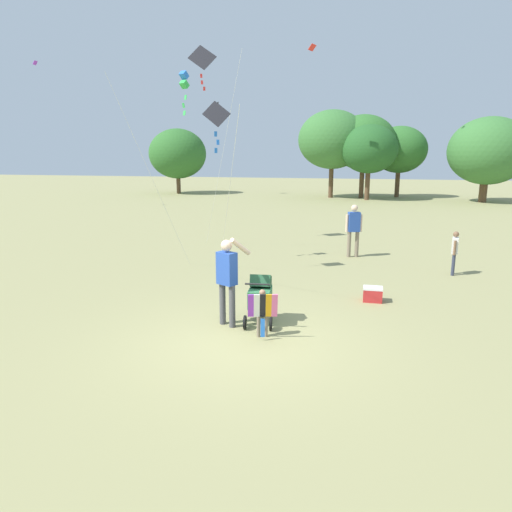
{
  "coord_description": "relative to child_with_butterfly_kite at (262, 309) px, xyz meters",
  "views": [
    {
      "loc": [
        2.05,
        -7.84,
        3.41
      ],
      "look_at": [
        -0.16,
        1.52,
        1.3
      ],
      "focal_mm": 32.58,
      "sensor_mm": 36.0,
      "label": 1
    }
  ],
  "objects": [
    {
      "name": "distant_kites_cluster",
      "position": [
        -1.36,
        23.1,
        10.74
      ],
      "size": [
        27.64,
        16.16,
        10.98
      ],
      "color": "blue"
    },
    {
      "name": "person_adult_flyer",
      "position": [
        -0.83,
        0.47,
        0.49
      ],
      "size": [
        0.7,
        0.51,
        1.85
      ],
      "color": "#4C4C51",
      "rests_on": "ground"
    },
    {
      "name": "person_sitting_far",
      "position": [
        4.34,
        5.86,
        0.17
      ],
      "size": [
        0.22,
        0.4,
        1.27
      ],
      "color": "#33384C",
      "rests_on": "ground"
    },
    {
      "name": "child_with_butterfly_kite",
      "position": [
        0.0,
        0.0,
        0.0
      ],
      "size": [
        0.58,
        0.41,
        0.94
      ],
      "color": "#7F705B",
      "rests_on": "ground"
    },
    {
      "name": "kite_adult_black",
      "position": [
        -2.18,
        4.18,
        3.64
      ],
      "size": [
        2.07,
        3.89,
        4.83
      ],
      "color": "black",
      "rests_on": "ground"
    },
    {
      "name": "cooler_box",
      "position": [
        2.06,
        2.77,
        -0.4
      ],
      "size": [
        0.45,
        0.33,
        0.35
      ],
      "color": "red",
      "rests_on": "ground"
    },
    {
      "name": "ground_plane",
      "position": [
        -0.26,
        -0.27,
        -0.58
      ],
      "size": [
        120.0,
        120.0,
        0.0
      ],
      "primitive_type": "plane",
      "color": "#938E5B"
    },
    {
      "name": "kite_orange_delta",
      "position": [
        -3.57,
        5.32,
        4.85
      ],
      "size": [
        1.18,
        2.74,
        5.79
      ],
      "color": "blue",
      "rests_on": "ground"
    },
    {
      "name": "kite_green_novelty",
      "position": [
        -4.17,
        8.82,
        6.01
      ],
      "size": [
        2.6,
        2.33,
        7.31
      ],
      "color": "black",
      "rests_on": "ground"
    },
    {
      "name": "stroller",
      "position": [
        -0.22,
        0.77,
        0.03
      ],
      "size": [
        0.59,
        1.11,
        1.03
      ],
      "color": "black",
      "rests_on": "ground"
    },
    {
      "name": "treeline_distant",
      "position": [
        1.6,
        29.47,
        3.33
      ],
      "size": [
        29.73,
        7.36,
        6.8
      ],
      "color": "brown",
      "rests_on": "ground"
    },
    {
      "name": "person_red_shirt",
      "position": [
        1.44,
        7.64,
        0.47
      ],
      "size": [
        0.54,
        0.35,
        1.77
      ],
      "color": "#7F705B",
      "rests_on": "ground"
    }
  ]
}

